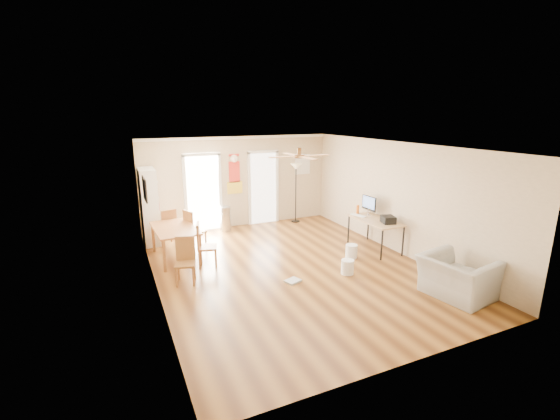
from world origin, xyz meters
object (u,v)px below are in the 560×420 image
torchiere_lamp (296,193)px  wastebasket_b (351,251)px  bookshelf (149,206)px  dining_chair_far (167,227)px  dining_table (176,243)px  dining_chair_right_a (195,229)px  computer_desk (374,234)px  dining_chair_near (185,262)px  printer (388,220)px  trash_can (225,219)px  armchair (457,277)px  dining_chair_right_b (207,245)px  wastebasket_a (347,267)px

torchiere_lamp → wastebasket_b: (-0.16, -3.19, -0.73)m
bookshelf → dining_chair_far: bearing=-43.1°
dining_table → dining_chair_right_a: 0.72m
computer_desk → dining_chair_right_a: bearing=155.3°
bookshelf → dining_chair_near: size_ratio=2.11×
printer → bookshelf: bearing=165.0°
torchiere_lamp → computer_desk: bearing=-77.1°
dining_chair_right_a → dining_chair_near: (-0.60, -1.87, -0.04)m
dining_chair_far → computer_desk: 5.13m
dining_chair_near → torchiere_lamp: bearing=54.6°
trash_can → armchair: bearing=-64.2°
dining_table → dining_chair_right_b: (0.55, -0.75, 0.12)m
bookshelf → wastebasket_a: (3.47, -3.69, -0.80)m
trash_can → wastebasket_b: size_ratio=2.23×
dining_chair_near → wastebasket_b: 3.74m
trash_can → computer_desk: (2.88, -2.93, 0.02)m
printer → armchair: size_ratio=0.28×
bookshelf → printer: size_ratio=5.92×
printer → armchair: (-0.30, -2.27, -0.45)m
dining_chair_near → armchair: bearing=-13.4°
bookshelf → torchiere_lamp: 4.23m
trash_can → wastebasket_b: bearing=-57.2°
torchiere_lamp → printer: torchiere_lamp is taller
dining_chair_near → trash_can: dining_chair_near is taller
bookshelf → printer: (4.99, -3.06, -0.13)m
dining_chair_far → wastebasket_a: 4.58m
dining_chair_near → torchiere_lamp: torchiere_lamp is taller
torchiere_lamp → dining_chair_far: bearing=-171.6°
dining_table → armchair: bearing=-42.8°
trash_can → computer_desk: 4.11m
dining_chair_right_a → dining_chair_far: (-0.59, 0.55, -0.02)m
dining_chair_far → trash_can: bearing=-176.7°
torchiere_lamp → computer_desk: 3.06m
printer → wastebasket_a: (-1.52, -0.63, -0.67)m
dining_chair_far → dining_chair_right_a: bearing=121.9°
wastebasket_a → dining_chair_far: bearing=133.1°
dining_chair_near → trash_can: bearing=77.7°
dining_table → computer_desk: (4.50, -1.38, 0.00)m
wastebasket_a → armchair: bearing=-53.3°
computer_desk → dining_chair_far: bearing=152.5°
dining_chair_near → armchair: (4.35, -2.56, -0.08)m
armchair → torchiere_lamp: bearing=-4.1°
dining_table → wastebasket_a: size_ratio=4.85×
dining_chair_near → wastebasket_b: (3.72, -0.20, -0.30)m
dining_chair_right_b → computer_desk: 4.01m
computer_desk → printer: (0.10, -0.34, 0.45)m
armchair → trash_can: bearing=17.0°
torchiere_lamp → armchair: torchiere_lamp is taller
torchiere_lamp → printer: 3.36m
dining_chair_right_a → dining_chair_near: dining_chair_right_a is taller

